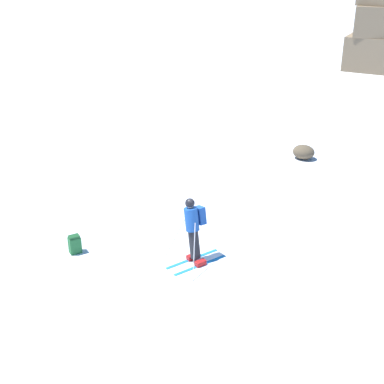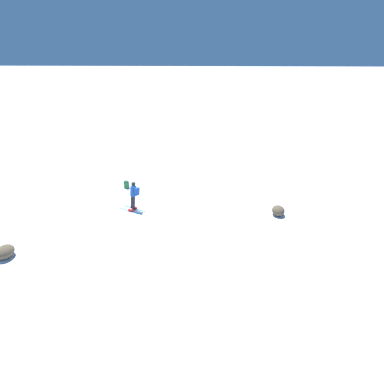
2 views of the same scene
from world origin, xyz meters
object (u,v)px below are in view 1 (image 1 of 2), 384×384
object	(u,v)px
skier	(194,227)
rock_pillar	(375,29)
spare_backpack	(75,244)
exposed_boulder_0	(304,152)

from	to	relation	value
skier	rock_pillar	xyz separation A→B (m)	(-0.73, 25.47, 1.62)
spare_backpack	exposed_boulder_0	world-z (taller)	exposed_boulder_0
rock_pillar	exposed_boulder_0	distance (m)	17.46
skier	spare_backpack	size ratio (longest dim) A/B	3.40
rock_pillar	spare_backpack	size ratio (longest dim) A/B	12.17
rock_pillar	skier	bearing A→B (deg)	-88.35
rock_pillar	spare_backpack	bearing A→B (deg)	-94.57
skier	rock_pillar	size ratio (longest dim) A/B	0.28
spare_backpack	exposed_boulder_0	size ratio (longest dim) A/B	0.61
skier	spare_backpack	world-z (taller)	skier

